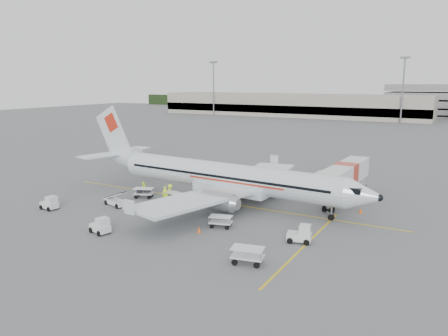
% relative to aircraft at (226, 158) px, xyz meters
% --- Properties ---
extents(ground, '(360.00, 360.00, 0.00)m').
position_rel_aircraft_xyz_m(ground, '(-1.03, -0.63, -5.32)').
color(ground, '#56595B').
extents(stripe_lead, '(44.00, 0.20, 0.01)m').
position_rel_aircraft_xyz_m(stripe_lead, '(-1.03, -0.63, -5.31)').
color(stripe_lead, yellow).
rests_on(stripe_lead, ground).
extents(stripe_cross, '(0.20, 20.00, 0.01)m').
position_rel_aircraft_xyz_m(stripe_cross, '(12.97, -8.63, -5.31)').
color(stripe_cross, yellow).
rests_on(stripe_cross, ground).
extents(terminal_west, '(110.00, 22.00, 9.00)m').
position_rel_aircraft_xyz_m(terminal_west, '(-41.03, 129.37, -0.82)').
color(terminal_west, gray).
rests_on(terminal_west, ground).
extents(treeline, '(300.00, 3.00, 6.00)m').
position_rel_aircraft_xyz_m(treeline, '(-1.03, 174.37, -2.32)').
color(treeline, black).
rests_on(treeline, ground).
extents(mast_west, '(3.20, 1.20, 22.00)m').
position_rel_aircraft_xyz_m(mast_west, '(-71.03, 117.37, 5.68)').
color(mast_west, slate).
rests_on(mast_west, ground).
extents(mast_center, '(3.20, 1.20, 22.00)m').
position_rel_aircraft_xyz_m(mast_center, '(3.97, 117.37, 5.68)').
color(mast_center, slate).
rests_on(mast_center, ground).
extents(aircraft, '(40.54, 32.78, 10.64)m').
position_rel_aircraft_xyz_m(aircraft, '(0.00, 0.00, 0.00)').
color(aircraft, silver).
rests_on(aircraft, ground).
extents(jet_bridge, '(3.82, 17.17, 4.48)m').
position_rel_aircraft_xyz_m(jet_bridge, '(12.16, 7.99, -3.08)').
color(jet_bridge, silver).
rests_on(jet_bridge, ground).
extents(belt_loader, '(4.65, 2.74, 2.37)m').
position_rel_aircraft_xyz_m(belt_loader, '(-10.37, -7.62, -4.13)').
color(belt_loader, silver).
rests_on(belt_loader, ground).
extents(tug_fore, '(2.35, 1.66, 1.65)m').
position_rel_aircraft_xyz_m(tug_fore, '(12.22, -8.50, -4.49)').
color(tug_fore, silver).
rests_on(tug_fore, ground).
extents(tug_mid, '(2.28, 1.64, 1.59)m').
position_rel_aircraft_xyz_m(tug_mid, '(-5.15, -15.44, -4.52)').
color(tug_mid, silver).
rests_on(tug_mid, ground).
extents(tug_aft, '(2.11, 1.32, 1.57)m').
position_rel_aircraft_xyz_m(tug_aft, '(-15.92, -12.46, -4.53)').
color(tug_aft, silver).
rests_on(tug_aft, ground).
extents(cart_loaded_a, '(2.73, 2.24, 1.24)m').
position_rel_aircraft_xyz_m(cart_loaded_a, '(-9.82, -3.35, -4.70)').
color(cart_loaded_a, silver).
rests_on(cart_loaded_a, ground).
extents(cart_loaded_b, '(2.61, 1.82, 1.25)m').
position_rel_aircraft_xyz_m(cart_loaded_b, '(-5.11, -3.38, -4.69)').
color(cart_loaded_b, silver).
rests_on(cart_loaded_b, ground).
extents(cart_empty_a, '(2.49, 1.86, 1.16)m').
position_rel_aircraft_xyz_m(cart_empty_a, '(4.06, -8.38, -4.74)').
color(cart_empty_a, silver).
rests_on(cart_empty_a, ground).
extents(cart_empty_b, '(2.82, 1.99, 1.34)m').
position_rel_aircraft_xyz_m(cart_empty_b, '(10.26, -14.95, -4.65)').
color(cart_empty_b, silver).
rests_on(cart_empty_b, ground).
extents(cone_nose, '(0.41, 0.41, 0.67)m').
position_rel_aircraft_xyz_m(cone_nose, '(15.14, 3.13, -4.98)').
color(cone_nose, '#F65B0F').
rests_on(cone_nose, ground).
extents(cone_port, '(0.37, 0.37, 0.60)m').
position_rel_aircraft_xyz_m(cone_port, '(-0.06, 19.68, -5.02)').
color(cone_port, '#F65B0F').
rests_on(cone_port, ground).
extents(cone_stbd, '(0.36, 0.36, 0.59)m').
position_rel_aircraft_xyz_m(cone_stbd, '(2.97, -10.68, -5.02)').
color(cone_stbd, '#F65B0F').
rests_on(cone_stbd, ground).
extents(crew_a, '(0.79, 0.75, 1.82)m').
position_rel_aircraft_xyz_m(crew_a, '(-6.48, -3.38, -4.41)').
color(crew_a, '#CBEA22').
rests_on(crew_a, ground).
extents(crew_b, '(0.99, 1.02, 1.65)m').
position_rel_aircraft_xyz_m(crew_b, '(-10.85, -2.13, -4.49)').
color(crew_b, '#CBEA22').
rests_on(crew_b, ground).
extents(crew_c, '(0.82, 1.26, 1.84)m').
position_rel_aircraft_xyz_m(crew_c, '(-6.64, -2.13, -4.40)').
color(crew_c, '#CBEA22').
rests_on(crew_c, ground).
extents(crew_d, '(1.06, 0.75, 1.67)m').
position_rel_aircraft_xyz_m(crew_d, '(-5.41, -4.68, -4.48)').
color(crew_d, '#CBEA22').
rests_on(crew_d, ground).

